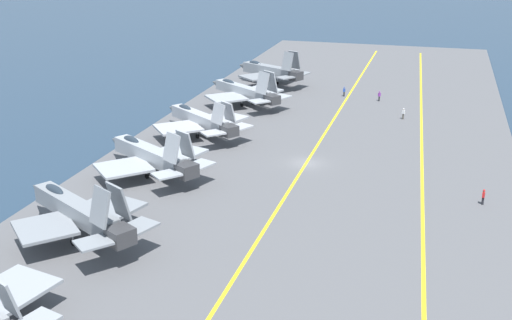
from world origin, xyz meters
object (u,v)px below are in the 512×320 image
(parked_jet_third, at_px, (151,155))
(parked_jet_sixth, at_px, (270,71))
(crew_blue_vest, at_px, (344,91))
(parked_jet_second, at_px, (78,211))
(crew_white_vest, at_px, (403,113))
(parked_jet_fifth, at_px, (244,91))
(parked_jet_fourth, at_px, (201,120))
(crew_purple_vest, at_px, (379,96))
(crew_red_vest, at_px, (483,196))

(parked_jet_third, relative_size, parked_jet_sixth, 1.06)
(crew_blue_vest, bearing_deg, parked_jet_second, 165.85)
(parked_jet_third, relative_size, crew_white_vest, 9.34)
(parked_jet_fifth, relative_size, parked_jet_sixth, 1.07)
(parked_jet_fourth, bearing_deg, crew_blue_vest, -29.53)
(parked_jet_third, bearing_deg, crew_blue_vest, -20.17)
(parked_jet_fourth, relative_size, parked_jet_fifth, 0.95)
(parked_jet_third, bearing_deg, crew_purple_vest, -27.83)
(parked_jet_third, relative_size, parked_jet_fifth, 0.99)
(crew_purple_vest, bearing_deg, crew_white_vest, -155.29)
(crew_purple_vest, bearing_deg, parked_jet_sixth, 73.50)
(crew_purple_vest, bearing_deg, parked_jet_third, 152.17)
(crew_white_vest, distance_m, crew_blue_vest, 15.74)
(parked_jet_fifth, distance_m, crew_blue_vest, 17.92)
(parked_jet_fourth, height_order, parked_jet_sixth, parked_jet_sixth)
(crew_blue_vest, bearing_deg, parked_jet_fourth, 150.47)
(parked_jet_second, relative_size, parked_jet_sixth, 1.09)
(parked_jet_fourth, distance_m, crew_red_vest, 39.19)
(crew_blue_vest, bearing_deg, crew_purple_vest, -104.55)
(parked_jet_fifth, relative_size, crew_white_vest, 9.41)
(parked_jet_fifth, height_order, crew_purple_vest, parked_jet_fifth)
(parked_jet_sixth, height_order, crew_white_vest, parked_jet_sixth)
(parked_jet_fourth, bearing_deg, crew_white_vest, -58.64)
(parked_jet_second, distance_m, crew_white_vest, 55.22)
(crew_white_vest, relative_size, crew_purple_vest, 0.99)
(parked_jet_second, height_order, parked_jet_sixth, parked_jet_sixth)
(parked_jet_third, relative_size, parked_jet_fourth, 1.05)
(crew_purple_vest, bearing_deg, parked_jet_fourth, 140.10)
(crew_white_vest, distance_m, crew_red_vest, 31.95)
(parked_jet_fourth, height_order, parked_jet_fifth, parked_jet_fifth)
(crew_blue_vest, bearing_deg, crew_red_vest, -153.51)
(crew_purple_vest, height_order, crew_red_vest, crew_purple_vest)
(parked_jet_fourth, height_order, crew_blue_vest, parked_jet_fourth)
(crew_red_vest, bearing_deg, crew_purple_vest, 20.11)
(parked_jet_fourth, bearing_deg, crew_red_vest, -111.33)
(parked_jet_fourth, relative_size, parked_jet_sixth, 1.02)
(parked_jet_sixth, bearing_deg, parked_jet_second, 179.30)
(crew_red_vest, bearing_deg, crew_blue_vest, 26.49)
(parked_jet_third, height_order, crew_purple_vest, parked_jet_third)
(parked_jet_fifth, height_order, crew_blue_vest, parked_jet_fifth)
(crew_white_vest, xyz_separation_m, crew_blue_vest, (11.55, 10.70, -0.02))
(parked_jet_third, height_order, crew_white_vest, parked_jet_third)
(parked_jet_fifth, relative_size, crew_purple_vest, 9.34)
(parked_jet_sixth, distance_m, crew_white_vest, 29.85)
(parked_jet_third, distance_m, parked_jet_fourth, 15.64)
(crew_purple_vest, relative_size, crew_red_vest, 1.02)
(parked_jet_fourth, relative_size, crew_purple_vest, 8.86)
(crew_purple_vest, bearing_deg, crew_red_vest, -159.89)
(parked_jet_sixth, bearing_deg, parked_jet_third, 178.24)
(parked_jet_sixth, height_order, crew_purple_vest, parked_jet_sixth)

